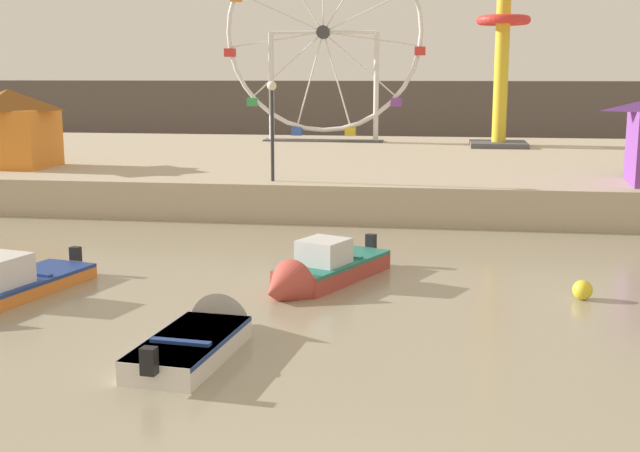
{
  "coord_description": "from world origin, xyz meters",
  "views": [
    {
      "loc": [
        1.34,
        -6.83,
        4.94
      ],
      "look_at": [
        -1.56,
        12.51,
        1.27
      ],
      "focal_mm": 45.82,
      "sensor_mm": 36.0,
      "label": 1
    }
  ],
  "objects_px": {
    "motorboat_white_red_stripe": "(205,335)",
    "promenade_lamp_near": "(272,115)",
    "mooring_buoy_orange": "(582,290)",
    "drop_tower_yellow_tower": "(503,27)",
    "ferris_wheel_white_frame": "(323,36)",
    "carnival_booth_orange_canopy": "(10,127)",
    "motorboat_faded_red": "(317,272)"
  },
  "relations": [
    {
      "from": "drop_tower_yellow_tower",
      "to": "mooring_buoy_orange",
      "type": "xyz_separation_m",
      "value": [
        0.37,
        -23.83,
        -6.93
      ]
    },
    {
      "from": "motorboat_faded_red",
      "to": "mooring_buoy_orange",
      "type": "height_order",
      "value": "motorboat_faded_red"
    },
    {
      "from": "motorboat_white_red_stripe",
      "to": "ferris_wheel_white_frame",
      "type": "distance_m",
      "value": 30.91
    },
    {
      "from": "motorboat_white_red_stripe",
      "to": "promenade_lamp_near",
      "type": "height_order",
      "value": "promenade_lamp_near"
    },
    {
      "from": "drop_tower_yellow_tower",
      "to": "carnival_booth_orange_canopy",
      "type": "height_order",
      "value": "drop_tower_yellow_tower"
    },
    {
      "from": "motorboat_faded_red",
      "to": "drop_tower_yellow_tower",
      "type": "bearing_deg",
      "value": -169.34
    },
    {
      "from": "ferris_wheel_white_frame",
      "to": "promenade_lamp_near",
      "type": "distance_m",
      "value": 17.01
    },
    {
      "from": "motorboat_faded_red",
      "to": "motorboat_white_red_stripe",
      "type": "bearing_deg",
      "value": 7.5
    },
    {
      "from": "ferris_wheel_white_frame",
      "to": "promenade_lamp_near",
      "type": "height_order",
      "value": "ferris_wheel_white_frame"
    },
    {
      "from": "drop_tower_yellow_tower",
      "to": "carnival_booth_orange_canopy",
      "type": "xyz_separation_m",
      "value": [
        -19.55,
        -12.05,
        -4.28
      ]
    },
    {
      "from": "drop_tower_yellow_tower",
      "to": "promenade_lamp_near",
      "type": "distance_m",
      "value": 17.37
    },
    {
      "from": "ferris_wheel_white_frame",
      "to": "mooring_buoy_orange",
      "type": "xyz_separation_m",
      "value": [
        9.57,
        -25.8,
        -6.63
      ]
    },
    {
      "from": "motorboat_white_red_stripe",
      "to": "ferris_wheel_white_frame",
      "type": "relative_size",
      "value": 0.36
    },
    {
      "from": "ferris_wheel_white_frame",
      "to": "drop_tower_yellow_tower",
      "type": "relative_size",
      "value": 0.8
    },
    {
      "from": "motorboat_white_red_stripe",
      "to": "promenade_lamp_near",
      "type": "relative_size",
      "value": 1.17
    },
    {
      "from": "drop_tower_yellow_tower",
      "to": "promenade_lamp_near",
      "type": "height_order",
      "value": "drop_tower_yellow_tower"
    },
    {
      "from": "carnival_booth_orange_canopy",
      "to": "mooring_buoy_orange",
      "type": "height_order",
      "value": "carnival_booth_orange_canopy"
    },
    {
      "from": "motorboat_white_red_stripe",
      "to": "mooring_buoy_orange",
      "type": "xyz_separation_m",
      "value": [
        7.36,
        4.31,
        -0.0
      ]
    },
    {
      "from": "mooring_buoy_orange",
      "to": "motorboat_white_red_stripe",
      "type": "bearing_deg",
      "value": -149.64
    },
    {
      "from": "motorboat_white_red_stripe",
      "to": "mooring_buoy_orange",
      "type": "height_order",
      "value": "motorboat_white_red_stripe"
    },
    {
      "from": "carnival_booth_orange_canopy",
      "to": "promenade_lamp_near",
      "type": "xyz_separation_m",
      "value": [
        11.03,
        -2.66,
        0.68
      ]
    },
    {
      "from": "motorboat_white_red_stripe",
      "to": "promenade_lamp_near",
      "type": "distance_m",
      "value": 13.93
    },
    {
      "from": "ferris_wheel_white_frame",
      "to": "drop_tower_yellow_tower",
      "type": "height_order",
      "value": "drop_tower_yellow_tower"
    },
    {
      "from": "ferris_wheel_white_frame",
      "to": "carnival_booth_orange_canopy",
      "type": "xyz_separation_m",
      "value": [
        -10.35,
        -14.02,
        -3.98
      ]
    },
    {
      "from": "carnival_booth_orange_canopy",
      "to": "mooring_buoy_orange",
      "type": "xyz_separation_m",
      "value": [
        19.91,
        -11.79,
        -2.65
      ]
    },
    {
      "from": "carnival_booth_orange_canopy",
      "to": "mooring_buoy_orange",
      "type": "relative_size",
      "value": 7.82
    },
    {
      "from": "promenade_lamp_near",
      "to": "motorboat_faded_red",
      "type": "bearing_deg",
      "value": -71.78
    },
    {
      "from": "carnival_booth_orange_canopy",
      "to": "drop_tower_yellow_tower",
      "type": "bearing_deg",
      "value": 32.48
    },
    {
      "from": "promenade_lamp_near",
      "to": "mooring_buoy_orange",
      "type": "xyz_separation_m",
      "value": [
        8.89,
        -9.13,
        -3.33
      ]
    },
    {
      "from": "motorboat_white_red_stripe",
      "to": "mooring_buoy_orange",
      "type": "distance_m",
      "value": 8.53
    },
    {
      "from": "promenade_lamp_near",
      "to": "mooring_buoy_orange",
      "type": "relative_size",
      "value": 7.69
    },
    {
      "from": "drop_tower_yellow_tower",
      "to": "promenade_lamp_near",
      "type": "xyz_separation_m",
      "value": [
        -8.52,
        -14.7,
        -3.6
      ]
    }
  ]
}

